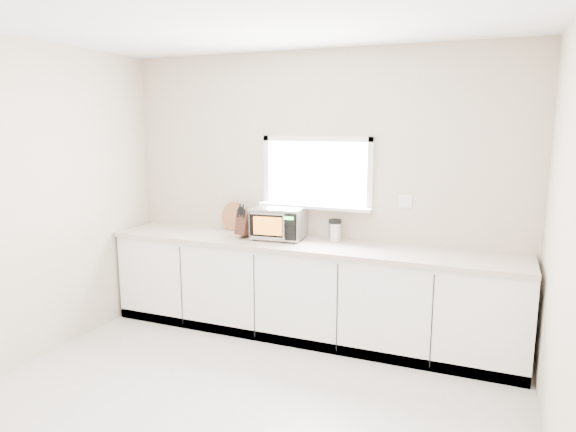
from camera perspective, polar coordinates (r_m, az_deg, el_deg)
The scene contains 8 objects.
ground at distance 3.73m, azimuth -7.93°, elevation -22.68°, with size 4.00×4.00×0.00m, color beige.
back_wall at distance 4.99m, azimuth 3.27°, elevation 2.70°, with size 4.00×0.17×2.70m.
cabinets at distance 4.93m, azimuth 2.01°, elevation -8.42°, with size 3.92×0.60×0.88m, color white.
countertop at distance 4.79m, azimuth 2.00°, elevation -3.24°, with size 3.92×0.64×0.04m, color beige.
microwave at distance 4.94m, azimuth -1.05°, elevation -0.70°, with size 0.51×0.42×0.31m.
knife_block at distance 5.02m, azimuth -4.86°, elevation -0.75°, with size 0.12×0.23×0.33m.
cutting_board at distance 5.34m, azimuth -5.95°, elevation -0.04°, with size 0.30×0.30×0.02m, color #A86B41.
coffee_grinder at distance 4.85m, azimuth 5.24°, elevation -1.59°, with size 0.13×0.13×0.21m.
Camera 1 is at (1.61, -2.68, 2.03)m, focal length 32.00 mm.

